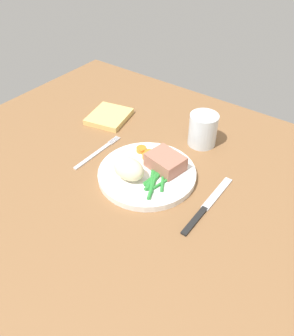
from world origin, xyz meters
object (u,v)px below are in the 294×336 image
(dinner_plate, at_px, (147,174))
(water_glass, at_px, (203,132))
(knife, at_px, (207,206))
(napkin, at_px, (109,116))
(meat_portion, at_px, (167,162))
(fork, at_px, (98,152))

(dinner_plate, height_order, water_glass, water_glass)
(knife, xyz_separation_m, napkin, (-0.40, 0.14, 0.01))
(meat_portion, relative_size, water_glass, 0.96)
(fork, bearing_deg, meat_portion, 13.50)
(meat_portion, bearing_deg, fork, -168.25)
(fork, distance_m, water_glass, 0.28)
(dinner_plate, relative_size, knife, 1.13)
(fork, bearing_deg, dinner_plate, 2.69)
(dinner_plate, height_order, meat_portion, meat_portion)
(knife, bearing_deg, water_glass, 120.37)
(napkin, bearing_deg, water_glass, 11.04)
(dinner_plate, distance_m, napkin, 0.28)
(knife, bearing_deg, dinner_plate, 177.03)
(napkin, bearing_deg, knife, -19.47)
(dinner_plate, relative_size, meat_portion, 2.80)
(knife, bearing_deg, meat_portion, 161.33)
(fork, height_order, knife, knife)
(dinner_plate, bearing_deg, napkin, 149.89)
(meat_portion, height_order, fork, meat_portion)
(fork, bearing_deg, water_glass, 47.15)
(dinner_plate, bearing_deg, water_glass, 79.04)
(dinner_plate, relative_size, napkin, 1.96)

